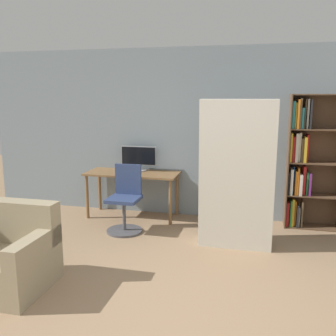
{
  "coord_description": "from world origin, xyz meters",
  "views": [
    {
      "loc": [
        0.57,
        -2.82,
        1.94
      ],
      "look_at": [
        -0.52,
        1.69,
        1.05
      ],
      "focal_mm": 40.0,
      "sensor_mm": 36.0,
      "label": 1
    }
  ],
  "objects_px": {
    "office_chair": "(125,204)",
    "mattress_far": "(238,173)",
    "mattress_near": "(237,176)",
    "monitor": "(139,158)",
    "armchair": "(8,257)",
    "bookshelf": "(306,163)"
  },
  "relations": [
    {
      "from": "office_chair",
      "to": "mattress_far",
      "type": "bearing_deg",
      "value": -2.91
    },
    {
      "from": "mattress_near",
      "to": "mattress_far",
      "type": "distance_m",
      "value": 0.2
    },
    {
      "from": "monitor",
      "to": "office_chair",
      "type": "bearing_deg",
      "value": -86.37
    },
    {
      "from": "mattress_far",
      "to": "armchair",
      "type": "xyz_separation_m",
      "value": [
        -2.21,
        -1.75,
        -0.63
      ]
    },
    {
      "from": "mattress_near",
      "to": "mattress_far",
      "type": "height_order",
      "value": "mattress_near"
    },
    {
      "from": "monitor",
      "to": "armchair",
      "type": "relative_size",
      "value": 0.69
    },
    {
      "from": "office_chair",
      "to": "mattress_far",
      "type": "relative_size",
      "value": 0.51
    },
    {
      "from": "office_chair",
      "to": "bookshelf",
      "type": "distance_m",
      "value": 2.74
    },
    {
      "from": "bookshelf",
      "to": "armchair",
      "type": "xyz_separation_m",
      "value": [
        -3.16,
        -2.65,
        -0.65
      ]
    },
    {
      "from": "monitor",
      "to": "mattress_far",
      "type": "relative_size",
      "value": 0.31
    },
    {
      "from": "monitor",
      "to": "mattress_near",
      "type": "bearing_deg",
      "value": -33.64
    },
    {
      "from": "monitor",
      "to": "mattress_far",
      "type": "height_order",
      "value": "mattress_far"
    },
    {
      "from": "bookshelf",
      "to": "mattress_far",
      "type": "distance_m",
      "value": 1.31
    },
    {
      "from": "monitor",
      "to": "armchair",
      "type": "distance_m",
      "value": 2.78
    },
    {
      "from": "mattress_far",
      "to": "armchair",
      "type": "bearing_deg",
      "value": -141.56
    },
    {
      "from": "monitor",
      "to": "mattress_far",
      "type": "distance_m",
      "value": 1.88
    },
    {
      "from": "office_chair",
      "to": "bookshelf",
      "type": "xyz_separation_m",
      "value": [
        2.55,
        0.82,
        0.57
      ]
    },
    {
      "from": "office_chair",
      "to": "mattress_far",
      "type": "distance_m",
      "value": 1.69
    },
    {
      "from": "bookshelf",
      "to": "office_chair",
      "type": "bearing_deg",
      "value": -162.19
    },
    {
      "from": "monitor",
      "to": "bookshelf",
      "type": "relative_size",
      "value": 0.3
    },
    {
      "from": "bookshelf",
      "to": "mattress_far",
      "type": "height_order",
      "value": "bookshelf"
    },
    {
      "from": "office_chair",
      "to": "mattress_near",
      "type": "height_order",
      "value": "mattress_near"
    }
  ]
}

